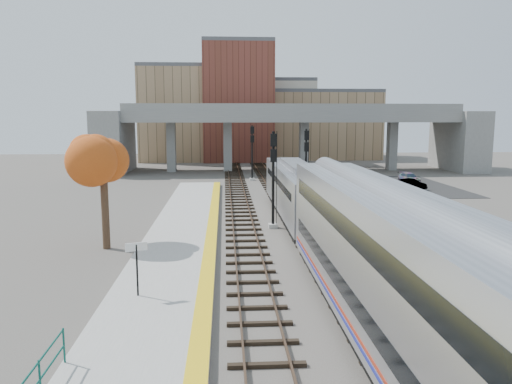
{
  "coord_description": "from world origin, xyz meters",
  "views": [
    {
      "loc": [
        -4.47,
        -26.62,
        7.79
      ],
      "look_at": [
        -2.26,
        8.17,
        2.5
      ],
      "focal_mm": 35.0,
      "sensor_mm": 36.0,
      "label": 1
    }
  ],
  "objects_px": {
    "coach": "(401,278)",
    "tree": "(103,158)",
    "signal_mast_far": "(252,154)",
    "car_c": "(409,178)",
    "car_b": "(411,184)",
    "locomotive": "(297,190)",
    "car_a": "(381,184)",
    "signal_mast_mid": "(306,167)",
    "signal_mast_near": "(273,182)"
  },
  "relations": [
    {
      "from": "signal_mast_far",
      "to": "car_b",
      "type": "relative_size",
      "value": 1.98
    },
    {
      "from": "signal_mast_near",
      "to": "tree",
      "type": "bearing_deg",
      "value": -155.17
    },
    {
      "from": "signal_mast_far",
      "to": "signal_mast_mid",
      "type": "bearing_deg",
      "value": -75.11
    },
    {
      "from": "signal_mast_mid",
      "to": "signal_mast_far",
      "type": "height_order",
      "value": "signal_mast_far"
    },
    {
      "from": "signal_mast_mid",
      "to": "locomotive",
      "type": "bearing_deg",
      "value": -104.11
    },
    {
      "from": "signal_mast_far",
      "to": "car_a",
      "type": "height_order",
      "value": "signal_mast_far"
    },
    {
      "from": "coach",
      "to": "car_b",
      "type": "relative_size",
      "value": 7.36
    },
    {
      "from": "car_c",
      "to": "car_a",
      "type": "bearing_deg",
      "value": -136.16
    },
    {
      "from": "coach",
      "to": "signal_mast_far",
      "type": "bearing_deg",
      "value": 92.61
    },
    {
      "from": "coach",
      "to": "tree",
      "type": "relative_size",
      "value": 3.45
    },
    {
      "from": "coach",
      "to": "signal_mast_mid",
      "type": "relative_size",
      "value": 3.75
    },
    {
      "from": "tree",
      "to": "car_c",
      "type": "xyz_separation_m",
      "value": [
        28.82,
        27.74,
        -4.77
      ]
    },
    {
      "from": "coach",
      "to": "car_c",
      "type": "height_order",
      "value": "coach"
    },
    {
      "from": "signal_mast_mid",
      "to": "signal_mast_far",
      "type": "relative_size",
      "value": 0.99
    },
    {
      "from": "signal_mast_far",
      "to": "locomotive",
      "type": "bearing_deg",
      "value": -84.87
    },
    {
      "from": "locomotive",
      "to": "car_b",
      "type": "bearing_deg",
      "value": 45.47
    },
    {
      "from": "locomotive",
      "to": "tree",
      "type": "distance_m",
      "value": 15.11
    },
    {
      "from": "signal_mast_far",
      "to": "car_a",
      "type": "distance_m",
      "value": 16.13
    },
    {
      "from": "tree",
      "to": "car_b",
      "type": "distance_m",
      "value": 35.6
    },
    {
      "from": "tree",
      "to": "car_c",
      "type": "distance_m",
      "value": 40.28
    },
    {
      "from": "signal_mast_near",
      "to": "locomotive",
      "type": "bearing_deg",
      "value": 55.34
    },
    {
      "from": "tree",
      "to": "signal_mast_mid",
      "type": "bearing_deg",
      "value": 47.44
    },
    {
      "from": "coach",
      "to": "signal_mast_far",
      "type": "distance_m",
      "value": 46.03
    },
    {
      "from": "coach",
      "to": "signal_mast_near",
      "type": "relative_size",
      "value": 3.69
    },
    {
      "from": "locomotive",
      "to": "car_a",
      "type": "distance_m",
      "value": 18.81
    },
    {
      "from": "coach",
      "to": "signal_mast_mid",
      "type": "xyz_separation_m",
      "value": [
        2.0,
        30.56,
        0.44
      ]
    },
    {
      "from": "signal_mast_mid",
      "to": "coach",
      "type": "bearing_deg",
      "value": -93.74
    },
    {
      "from": "car_c",
      "to": "signal_mast_mid",
      "type": "bearing_deg",
      "value": -141.64
    },
    {
      "from": "locomotive",
      "to": "car_b",
      "type": "distance_m",
      "value": 20.79
    },
    {
      "from": "tree",
      "to": "car_b",
      "type": "relative_size",
      "value": 2.14
    },
    {
      "from": "locomotive",
      "to": "car_a",
      "type": "relative_size",
      "value": 5.55
    },
    {
      "from": "car_a",
      "to": "signal_mast_mid",
      "type": "bearing_deg",
      "value": -131.53
    },
    {
      "from": "signal_mast_near",
      "to": "car_a",
      "type": "xyz_separation_m",
      "value": [
        13.46,
        17.93,
        -2.69
      ]
    },
    {
      "from": "signal_mast_mid",
      "to": "car_c",
      "type": "bearing_deg",
      "value": 39.82
    },
    {
      "from": "tree",
      "to": "car_a",
      "type": "height_order",
      "value": "tree"
    },
    {
      "from": "car_b",
      "to": "car_c",
      "type": "height_order",
      "value": "car_c"
    },
    {
      "from": "signal_mast_near",
      "to": "car_c",
      "type": "bearing_deg",
      "value": 51.24
    },
    {
      "from": "car_b",
      "to": "tree",
      "type": "bearing_deg",
      "value": -176.19
    },
    {
      "from": "tree",
      "to": "locomotive",
      "type": "bearing_deg",
      "value": 32.11
    },
    {
      "from": "coach",
      "to": "car_a",
      "type": "relative_size",
      "value": 7.28
    },
    {
      "from": "signal_mast_mid",
      "to": "tree",
      "type": "height_order",
      "value": "tree"
    },
    {
      "from": "car_b",
      "to": "car_c",
      "type": "relative_size",
      "value": 0.86
    },
    {
      "from": "coach",
      "to": "signal_mast_far",
      "type": "height_order",
      "value": "signal_mast_far"
    },
    {
      "from": "car_c",
      "to": "tree",
      "type": "bearing_deg",
      "value": -137.56
    },
    {
      "from": "car_b",
      "to": "signal_mast_mid",
      "type": "bearing_deg",
      "value": 172.45
    },
    {
      "from": "coach",
      "to": "car_b",
      "type": "height_order",
      "value": "coach"
    },
    {
      "from": "signal_mast_far",
      "to": "tree",
      "type": "bearing_deg",
      "value": -108.46
    },
    {
      "from": "locomotive",
      "to": "car_b",
      "type": "height_order",
      "value": "locomotive"
    },
    {
      "from": "signal_mast_far",
      "to": "car_c",
      "type": "bearing_deg",
      "value": -10.78
    },
    {
      "from": "signal_mast_near",
      "to": "tree",
      "type": "height_order",
      "value": "tree"
    }
  ]
}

